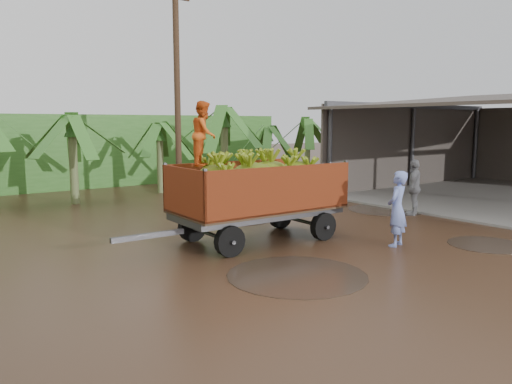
% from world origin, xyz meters
% --- Properties ---
extents(ground, '(100.00, 100.00, 0.00)m').
position_xyz_m(ground, '(0.00, 0.00, 0.00)').
color(ground, black).
rests_on(ground, ground).
extents(packing_shed, '(12.78, 10.80, 4.76)m').
position_xyz_m(packing_shed, '(11.77, 1.77, 2.50)').
color(packing_shed, gray).
rests_on(packing_shed, ground).
extents(hedge_north, '(22.00, 3.00, 3.60)m').
position_xyz_m(hedge_north, '(-2.00, 16.00, 1.80)').
color(hedge_north, '#2D661E').
rests_on(hedge_north, ground).
extents(banana_trailer, '(6.38, 2.32, 3.74)m').
position_xyz_m(banana_trailer, '(-2.03, 1.03, 1.39)').
color(banana_trailer, '#973315').
rests_on(banana_trailer, ground).
extents(man_blue, '(0.84, 0.69, 1.97)m').
position_xyz_m(man_blue, '(0.57, -1.58, 0.99)').
color(man_blue, '#7184CE').
rests_on(man_blue, ground).
extents(man_grey, '(1.24, 0.93, 1.95)m').
position_xyz_m(man_grey, '(4.67, 0.91, 0.98)').
color(man_grey, gray).
rests_on(man_grey, ground).
extents(utility_pole, '(1.20, 0.24, 8.57)m').
position_xyz_m(utility_pole, '(-0.64, 8.18, 4.34)').
color(utility_pole, '#47301E').
rests_on(utility_pole, ground).
extents(banana_plants, '(24.76, 20.54, 4.07)m').
position_xyz_m(banana_plants, '(-5.43, 6.97, 1.83)').
color(banana_plants, '#2D661E').
rests_on(banana_plants, ground).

